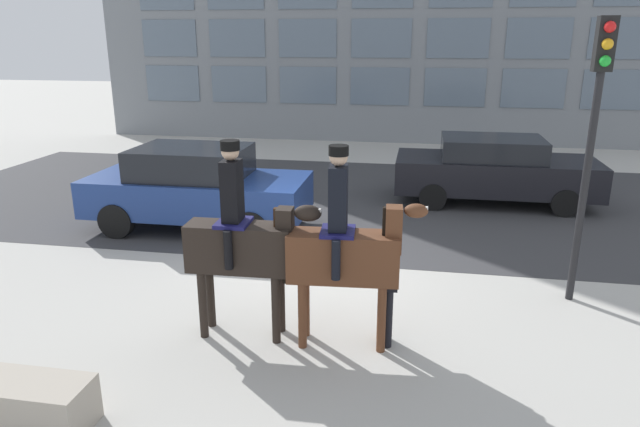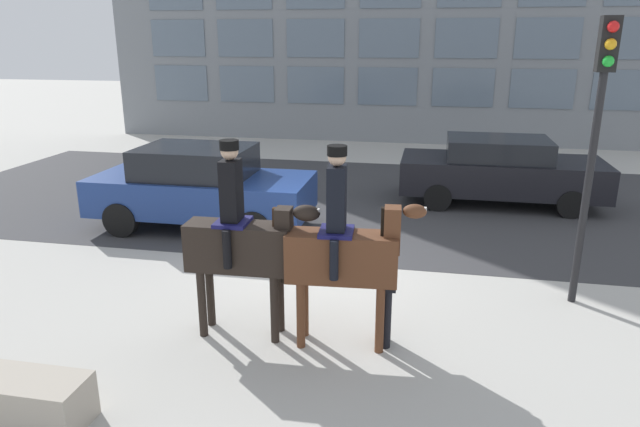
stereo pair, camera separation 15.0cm
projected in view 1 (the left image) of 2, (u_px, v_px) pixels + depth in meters
ground_plane at (317, 275)px, 9.57m from camera, size 80.00×80.00×0.00m
road_surface at (352, 199)px, 14.03m from camera, size 21.54×8.50×0.01m
mounted_horse_lead at (242, 241)px, 7.29m from camera, size 1.83×0.65×2.62m
mounted_horse_companion at (346, 250)px, 7.06m from camera, size 1.79×0.65×2.60m
pedestrian_bystander at (388, 275)px, 7.15m from camera, size 0.82×0.45×1.63m
street_car_near_lane at (197, 187)px, 11.71m from camera, size 4.47×2.00×1.69m
street_car_far_lane at (494, 169)px, 13.54m from camera, size 4.64×2.00×1.57m
traffic_light at (595, 119)px, 7.88m from camera, size 0.24×0.29×4.09m
planter_ledge at (0, 400)px, 5.84m from camera, size 1.95×0.56×0.51m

